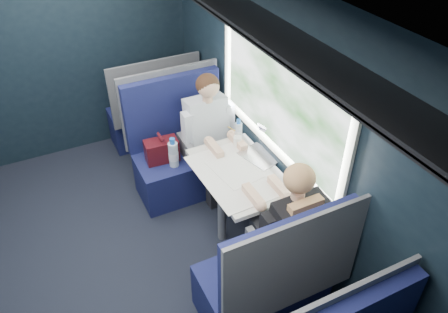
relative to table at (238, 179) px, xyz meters
name	(u,v)px	position (x,y,z in m)	size (l,w,h in m)	color
ground	(132,270)	(-1.03, 0.00, -0.67)	(2.80, 4.20, 0.01)	black
room_shell	(108,129)	(-1.01, 0.00, 0.81)	(3.00, 4.40, 2.40)	black
table	(238,179)	(0.00, 0.00, 0.00)	(0.62, 1.00, 0.74)	#54565E
seat_bay_near	(182,153)	(-0.19, 0.87, -0.24)	(1.04, 0.62, 1.26)	#0D103A
seat_bay_far	(270,279)	(-0.18, -0.87, -0.25)	(1.04, 0.62, 1.26)	#0D103A
seat_row_front	(154,112)	(-0.18, 1.80, -0.25)	(1.04, 0.51, 1.16)	#0D103A
man	(211,132)	(0.07, 0.70, 0.06)	(0.53, 0.56, 1.32)	black
woman	(289,224)	(0.07, -0.71, 0.06)	(0.53, 0.56, 1.32)	black
papers	(235,174)	(-0.04, -0.02, 0.08)	(0.58, 0.84, 0.01)	white
laptop	(266,149)	(0.34, 0.10, 0.15)	(0.35, 0.40, 0.26)	silver
bottle_small	(238,131)	(0.22, 0.41, 0.18)	(0.07, 0.07, 0.24)	silver
cup	(238,141)	(0.18, 0.34, 0.13)	(0.08, 0.08, 0.10)	white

